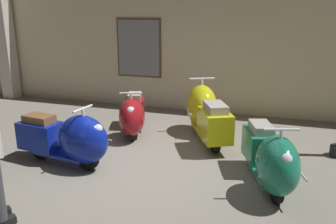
{
  "coord_description": "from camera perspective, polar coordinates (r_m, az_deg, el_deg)",
  "views": [
    {
      "loc": [
        1.8,
        -4.64,
        2.41
      ],
      "look_at": [
        0.01,
        0.98,
        0.69
      ],
      "focal_mm": 37.45,
      "sensor_mm": 36.0,
      "label": 1
    }
  ],
  "objects": [
    {
      "name": "ground_plane",
      "position": [
        5.53,
        -3.19,
        -9.6
      ],
      "size": [
        60.0,
        60.0,
        0.0
      ],
      "primitive_type": "plane",
      "color": "slate"
    },
    {
      "name": "showroom_back_wall",
      "position": [
        8.54,
        4.29,
        13.3
      ],
      "size": [
        18.0,
        0.63,
        3.95
      ],
      "color": "beige",
      "rests_on": "ground"
    },
    {
      "name": "scooter_0",
      "position": [
        5.73,
        -15.7,
        -4.25
      ],
      "size": [
        1.69,
        0.68,
        1.01
      ],
      "rotation": [
        0.0,
        0.0,
        -0.13
      ],
      "color": "black",
      "rests_on": "ground"
    },
    {
      "name": "scooter_1",
      "position": [
        6.93,
        -5.74,
        -0.41
      ],
      "size": [
        0.92,
        1.6,
        0.94
      ],
      "rotation": [
        0.0,
        0.0,
        -1.24
      ],
      "color": "black",
      "rests_on": "ground"
    },
    {
      "name": "scooter_2",
      "position": [
        6.78,
        6.09,
        -0.05
      ],
      "size": [
        1.28,
        1.89,
        1.13
      ],
      "rotation": [
        0.0,
        0.0,
        2.02
      ],
      "color": "black",
      "rests_on": "ground"
    },
    {
      "name": "scooter_3",
      "position": [
        5.0,
        16.45,
        -7.38
      ],
      "size": [
        0.95,
        1.71,
        1.01
      ],
      "rotation": [
        0.0,
        0.0,
        -1.26
      ],
      "color": "black",
      "rests_on": "ground"
    }
  ]
}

